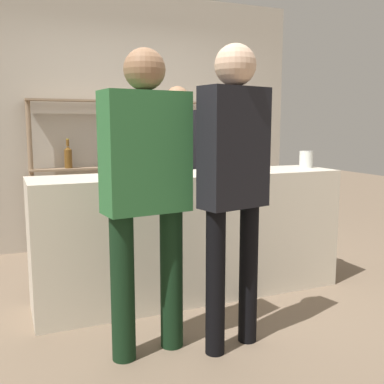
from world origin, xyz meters
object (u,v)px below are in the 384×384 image
Objects in this scene: server_behind_counter at (178,158)px; customer_left at (146,182)px; cork_jar at (306,159)px; wine_glass at (231,158)px; counter_bottle_0 at (221,156)px; customer_center at (234,172)px; counter_bottle_2 at (254,153)px; counter_bottle_1 at (163,157)px.

customer_left is at bearing -15.75° from server_behind_counter.
wine_glass is at bearing -176.61° from cork_jar.
customer_center is at bearing -111.44° from counter_bottle_0.
counter_bottle_2 is 2.48× the size of cork_jar.
counter_bottle_1 is 0.19× the size of server_behind_counter.
counter_bottle_0 is at bearing -58.54° from customer_left.
customer_left is (-0.38, -0.80, -0.08)m from counter_bottle_1.
cork_jar is at bearing -12.43° from counter_bottle_2.
cork_jar is (0.76, 0.05, -0.04)m from wine_glass.
server_behind_counter is 0.97× the size of customer_left.
counter_bottle_2 is 0.20× the size of customer_center.
counter_bottle_1 is 1.32m from cork_jar.
server_behind_counter is (-0.41, 0.76, -0.08)m from counter_bottle_2.
counter_bottle_2 is at bearing 39.06° from server_behind_counter.
server_behind_counter reaches higher than counter_bottle_2.
server_behind_counter is at bearing 96.80° from wine_glass.
counter_bottle_2 is (0.44, 0.25, 0.00)m from counter_bottle_0.
counter_bottle_1 is 0.18× the size of customer_center.
counter_bottle_0 is 0.51m from counter_bottle_2.
counter_bottle_2 is 0.20× the size of customer_left.
customer_center is 1.82m from server_behind_counter.
counter_bottle_1 is 0.18× the size of customer_left.
counter_bottle_1 is at bearing 158.60° from counter_bottle_0.
cork_jar is 1.23m from server_behind_counter.
wine_glass is 0.77m from cork_jar.
counter_bottle_1 is 2.14× the size of wine_glass.
customer_center is at bearing -116.91° from wine_glass.
cork_jar is (0.91, 0.15, -0.06)m from counter_bottle_0.
server_behind_counter is (0.45, 0.85, -0.08)m from counter_bottle_1.
customer_left is at bearing -144.20° from counter_bottle_2.
server_behind_counter reaches higher than counter_bottle_1.
cork_jar is (1.32, -0.01, -0.06)m from counter_bottle_1.
wine_glass is (-0.30, -0.15, -0.03)m from counter_bottle_2.
cork_jar is at bearing 56.23° from server_behind_counter.
counter_bottle_1 is 0.56m from wine_glass.
customer_left reaches higher than server_behind_counter.
wine_glass is 1.05× the size of cork_jar.
counter_bottle_0 is 0.20× the size of server_behind_counter.
counter_bottle_1 is (-0.41, 0.16, -0.00)m from counter_bottle_0.
counter_bottle_2 is at bearing 167.57° from cork_jar.
counter_bottle_2 is 0.21× the size of server_behind_counter.
counter_bottle_0 is 0.18m from wine_glass.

